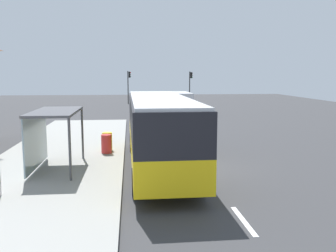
{
  "coord_description": "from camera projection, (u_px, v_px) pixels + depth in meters",
  "views": [
    {
      "loc": [
        -2.97,
        -15.98,
        4.21
      ],
      "look_at": [
        -1.0,
        3.21,
        1.5
      ],
      "focal_mm": 39.8,
      "sensor_mm": 36.0,
      "label": 1
    }
  ],
  "objects": [
    {
      "name": "sidewalk_platform",
      "position": [
        59.0,
        160.0,
        17.94
      ],
      "size": [
        6.2,
        30.0,
        0.18
      ],
      "primitive_type": "cube",
      "color": "#999993",
      "rests_on": "ground"
    },
    {
      "name": "white_van",
      "position": [
        180.0,
        102.0,
        38.7
      ],
      "size": [
        2.07,
        5.22,
        2.3
      ],
      "color": "silver",
      "rests_on": "ground"
    },
    {
      "name": "lane_stripe_seg_2",
      "position": [
        189.0,
        150.0,
        20.59
      ],
      "size": [
        0.16,
        2.2,
        0.01
      ],
      "primitive_type": "cube",
      "color": "silver",
      "rests_on": "ground"
    },
    {
      "name": "traffic_light_near_side",
      "position": [
        190.0,
        82.0,
        52.11
      ],
      "size": [
        0.49,
        0.28,
        4.51
      ],
      "color": "#2D2D2D",
      "rests_on": "ground"
    },
    {
      "name": "sedan_far",
      "position": [
        173.0,
        102.0,
        46.16
      ],
      "size": [
        1.9,
        4.43,
        1.52
      ],
      "color": "black",
      "rests_on": "ground"
    },
    {
      "name": "lane_stripe_seg_6",
      "position": [
        160.0,
        113.0,
        40.29
      ],
      "size": [
        0.16,
        2.2,
        0.01
      ],
      "primitive_type": "cube",
      "color": "silver",
      "rests_on": "ground"
    },
    {
      "name": "bus",
      "position": [
        159.0,
        128.0,
        16.43
      ],
      "size": [
        2.62,
        11.03,
        3.21
      ],
      "color": "yellow",
      "rests_on": "ground"
    },
    {
      "name": "bus_shelter",
      "position": [
        48.0,
        124.0,
        15.68
      ],
      "size": [
        1.8,
        4.0,
        2.5
      ],
      "color": "#4C4C51",
      "rests_on": "sidewalk_platform"
    },
    {
      "name": "lane_stripe_seg_1",
      "position": [
        208.0,
        175.0,
        15.67
      ],
      "size": [
        0.16,
        2.2,
        0.01
      ],
      "primitive_type": "cube",
      "color": "silver",
      "rests_on": "ground"
    },
    {
      "name": "sedan_near",
      "position": [
        165.0,
        97.0,
        55.87
      ],
      "size": [
        1.97,
        4.46,
        1.52
      ],
      "color": "black",
      "rests_on": "ground"
    },
    {
      "name": "lane_stripe_seg_7",
      "position": [
        157.0,
        109.0,
        45.22
      ],
      "size": [
        0.16,
        2.2,
        0.01
      ],
      "primitive_type": "cube",
      "color": "silver",
      "rests_on": "ground"
    },
    {
      "name": "recycling_bin_red",
      "position": [
        106.0,
        144.0,
        19.05
      ],
      "size": [
        0.52,
        0.52,
        0.95
      ],
      "primitive_type": "cylinder",
      "color": "red",
      "rests_on": "sidewalk_platform"
    },
    {
      "name": "recycling_bin_yellow",
      "position": [
        107.0,
        141.0,
        19.74
      ],
      "size": [
        0.52,
        0.52,
        0.95
      ],
      "primitive_type": "cylinder",
      "color": "yellow",
      "rests_on": "sidewalk_platform"
    },
    {
      "name": "lane_stripe_seg_3",
      "position": [
        178.0,
        136.0,
        25.52
      ],
      "size": [
        0.16,
        2.2,
        0.01
      ],
      "primitive_type": "cube",
      "color": "silver",
      "rests_on": "ground"
    },
    {
      "name": "traffic_light_far_side",
      "position": [
        129.0,
        82.0,
        52.02
      ],
      "size": [
        0.49,
        0.28,
        4.59
      ],
      "color": "#2D2D2D",
      "rests_on": "ground"
    },
    {
      "name": "lane_stripe_seg_5",
      "position": [
        164.0,
        118.0,
        35.37
      ],
      "size": [
        0.16,
        2.2,
        0.01
      ],
      "primitive_type": "cube",
      "color": "silver",
      "rests_on": "ground"
    },
    {
      "name": "lane_stripe_seg_0",
      "position": [
        244.0,
        221.0,
        10.74
      ],
      "size": [
        0.16,
        2.2,
        0.01
      ],
      "primitive_type": "cube",
      "color": "silver",
      "rests_on": "ground"
    },
    {
      "name": "lane_stripe_seg_4",
      "position": [
        170.0,
        126.0,
        30.44
      ],
      "size": [
        0.16,
        2.2,
        0.01
      ],
      "primitive_type": "cube",
      "color": "silver",
      "rests_on": "ground"
    },
    {
      "name": "ground_plane",
      "position": [
        167.0,
        126.0,
        30.42
      ],
      "size": [
        56.0,
        92.0,
        0.04
      ],
      "primitive_type": "cube",
      "color": "#38383A"
    }
  ]
}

